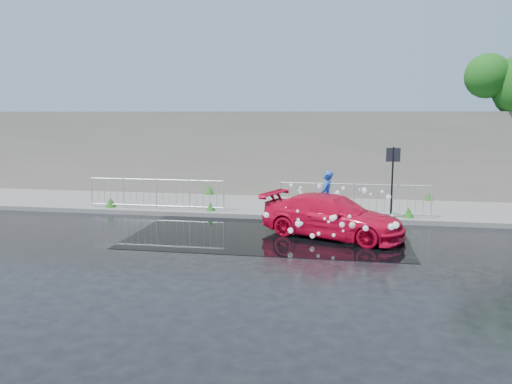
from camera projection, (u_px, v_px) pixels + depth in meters
ground at (248, 241)px, 14.13m from camera, size 90.00×90.00×0.00m
pavement at (272, 206)px, 18.98m from camera, size 30.00×4.00×0.15m
curb at (264, 217)px, 17.03m from camera, size 30.00×0.25×0.16m
retaining_wall at (280, 154)px, 20.84m from camera, size 30.00×0.60×3.50m
puddle at (270, 233)px, 15.01m from camera, size 8.00×5.00×0.01m
sign_post at (393, 171)px, 16.16m from camera, size 0.45×0.06×2.50m
railing_left at (156, 193)px, 17.95m from camera, size 5.05×0.05×1.10m
railing_right at (354, 199)px, 16.76m from camera, size 5.05×0.05×1.10m
weeds at (263, 201)px, 18.55m from camera, size 12.17×3.93×0.40m
water_spray at (338, 211)px, 15.00m from camera, size 3.63×5.53×1.07m
red_car at (332, 216)px, 14.51m from camera, size 4.54×3.14×1.22m
person at (326, 196)px, 16.56m from camera, size 0.51×0.68×1.70m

